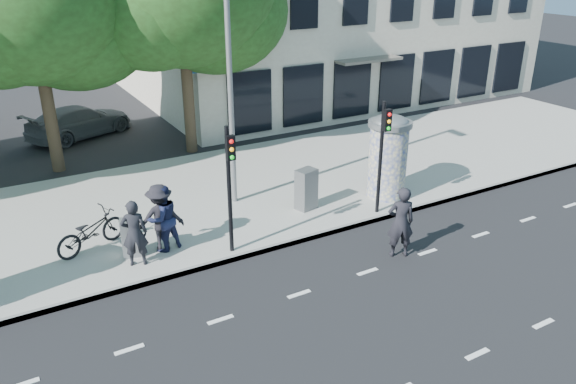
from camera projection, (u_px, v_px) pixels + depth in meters
ground at (333, 326)px, 12.04m from camera, size 120.00×120.00×0.00m
sidewalk at (202, 199)px, 17.98m from camera, size 40.00×8.00×0.15m
curb at (258, 252)px, 14.84m from camera, size 40.00×0.10×0.16m
lane_dash_far at (299, 294)px, 13.15m from camera, size 32.00×0.12×0.01m
ad_column_right at (388, 155)px, 17.54m from camera, size 1.36×1.36×2.65m
traffic_pole_near at (230, 178)px, 13.90m from camera, size 0.22×0.31×3.40m
traffic_pole_far at (383, 147)px, 16.09m from camera, size 0.22×0.31×3.40m
street_lamp at (230, 51)px, 15.78m from camera, size 0.25×0.93×8.00m
ped_b at (134, 233)px, 13.78m from camera, size 0.74×0.60×1.75m
ped_c at (163, 218)px, 14.48m from camera, size 1.02×0.88×1.80m
ped_d at (161, 218)px, 14.49m from camera, size 1.28×0.87×1.83m
man_road at (401, 222)px, 14.45m from camera, size 0.84×0.71×1.95m
bicycle at (91, 231)px, 14.63m from camera, size 1.41×2.12×1.05m
cabinet_left at (131, 237)px, 14.34m from camera, size 0.56×0.46×1.02m
cabinet_right at (306, 189)px, 16.93m from camera, size 0.70×0.58×1.26m
car_right at (80, 121)px, 24.03m from camera, size 3.62×4.98×1.34m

